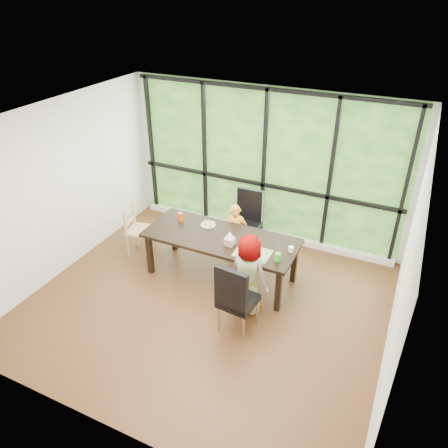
{
  "coord_description": "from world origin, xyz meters",
  "views": [
    {
      "loc": [
        2.32,
        -4.35,
        4.21
      ],
      "look_at": [
        0.01,
        0.56,
        1.05
      ],
      "focal_mm": 34.5,
      "sensor_mm": 36.0,
      "label": 1
    }
  ],
  "objects": [
    {
      "name": "straw_pink",
      "position": [
        0.9,
        0.42,
        0.92
      ],
      "size": [
        0.01,
        0.04,
        0.2
      ],
      "primitive_type": "cylinder",
      "rotation": [
        0.14,
        0.0,
        0.0
      ],
      "color": "pink",
      "rests_on": "green_cup"
    },
    {
      "name": "green_cup",
      "position": [
        0.9,
        0.42,
        0.81
      ],
      "size": [
        0.08,
        0.08,
        0.13
      ],
      "primitive_type": "cylinder",
      "color": "green",
      "rests_on": "dining_table"
    },
    {
      "name": "dining_table",
      "position": [
        -0.09,
        0.66,
        0.38
      ],
      "size": [
        2.43,
        1.14,
        0.75
      ],
      "primitive_type": "cube",
      "rotation": [
        0.0,
        0.0,
        0.08
      ],
      "color": "black",
      "rests_on": "ground"
    },
    {
      "name": "plate_near",
      "position": [
        0.53,
        0.43,
        0.76
      ],
      "size": [
        0.22,
        0.22,
        0.01
      ],
      "primitive_type": "cylinder",
      "color": "white",
      "rests_on": "dining_table"
    },
    {
      "name": "chair_interior_leather",
      "position": [
        0.61,
        -0.27,
        0.54
      ],
      "size": [
        0.5,
        0.5,
        1.08
      ],
      "primitive_type": "cube",
      "rotation": [
        0.0,
        0.0,
        3.04
      ],
      "color": "black",
      "rests_on": "ground"
    },
    {
      "name": "orange_cup",
      "position": [
        -0.9,
        0.84,
        0.82
      ],
      "size": [
        0.09,
        0.09,
        0.14
      ],
      "primitive_type": "cylinder",
      "color": "#E04E0C",
      "rests_on": "dining_table"
    },
    {
      "name": "window_mullions",
      "position": [
        0.0,
        2.19,
        1.35
      ],
      "size": [
        4.8,
        0.06,
        2.65
      ],
      "primitive_type": null,
      "color": "black",
      "rests_on": "back_wall"
    },
    {
      "name": "white_mug",
      "position": [
        1.0,
        0.73,
        0.79
      ],
      "size": [
        0.08,
        0.08,
        0.08
      ],
      "primitive_type": "cylinder",
      "color": "white",
      "rests_on": "dining_table"
    },
    {
      "name": "crepe_rolls_near",
      "position": [
        0.53,
        0.43,
        0.78
      ],
      "size": [
        0.05,
        0.12,
        0.04
      ],
      "primitive_type": null,
      "color": "tan",
      "rests_on": "plate_near"
    },
    {
      "name": "foliage_backdrop",
      "position": [
        0.0,
        2.23,
        1.35
      ],
      "size": [
        4.8,
        0.02,
        2.65
      ],
      "primitive_type": "cube",
      "color": "#1D511B",
      "rests_on": "back_wall"
    },
    {
      "name": "tissue",
      "position": [
        0.12,
        0.52,
        0.92
      ],
      "size": [
        0.12,
        0.12,
        0.11
      ],
      "primitive_type": "cone",
      "color": "white",
      "rests_on": "tissue_box"
    },
    {
      "name": "straw_white",
      "position": [
        -0.9,
        0.84,
        0.93
      ],
      "size": [
        0.01,
        0.04,
        0.2
      ],
      "primitive_type": "cylinder",
      "rotation": [
        0.14,
        0.0,
        0.0
      ],
      "color": "white",
      "rests_on": "orange_cup"
    },
    {
      "name": "child_toddler",
      "position": [
        -0.09,
        1.24,
        0.5
      ],
      "size": [
        0.43,
        0.36,
        1.0
      ],
      "primitive_type": "imported",
      "rotation": [
        0.0,
        0.0,
        0.38
      ],
      "color": "orange",
      "rests_on": "ground"
    },
    {
      "name": "child_older",
      "position": [
        0.6,
        0.13,
        0.61
      ],
      "size": [
        0.67,
        0.52,
        1.22
      ],
      "primitive_type": "imported",
      "rotation": [
        0.0,
        0.0,
        2.9
      ],
      "color": "slate",
      "rests_on": "ground"
    },
    {
      "name": "plate_far",
      "position": [
        -0.43,
        0.89,
        0.76
      ],
      "size": [
        0.24,
        0.24,
        0.01
      ],
      "primitive_type": "cylinder",
      "color": "white",
      "rests_on": "dining_table"
    },
    {
      "name": "tissue_box",
      "position": [
        0.12,
        0.52,
        0.81
      ],
      "size": [
        0.14,
        0.14,
        0.12
      ],
      "primitive_type": "cube",
      "color": "tan",
      "rests_on": "dining_table"
    },
    {
      "name": "chair_window_leather",
      "position": [
        -0.06,
        1.57,
        0.54
      ],
      "size": [
        0.47,
        0.47,
        1.08
      ],
      "primitive_type": "cube",
      "rotation": [
        0.0,
        0.0,
        0.02
      ],
      "color": "black",
      "rests_on": "ground"
    },
    {
      "name": "chair_end_beech",
      "position": [
        -1.63,
        0.7,
        0.45
      ],
      "size": [
        0.49,
        0.5,
        0.9
      ],
      "primitive_type": "cube",
      "rotation": [
        0.0,
        0.0,
        1.8
      ],
      "color": "tan",
      "rests_on": "ground"
    },
    {
      "name": "ground",
      "position": [
        0.0,
        0.0,
        0.0
      ],
      "size": [
        5.0,
        5.0,
        0.0
      ],
      "primitive_type": "plane",
      "color": "black",
      "rests_on": "ground"
    },
    {
      "name": "crepe_rolls_far",
      "position": [
        -0.43,
        0.89,
        0.78
      ],
      "size": [
        0.2,
        0.12,
        0.04
      ],
      "primitive_type": null,
      "color": "tan",
      "rests_on": "plate_far"
    },
    {
      "name": "back_wall",
      "position": [
        0.0,
        2.25,
        1.35
      ],
      "size": [
        5.0,
        0.0,
        5.0
      ],
      "primitive_type": "plane",
      "rotation": [
        1.57,
        0.0,
        0.0
      ],
      "color": "silver",
      "rests_on": "ground"
    },
    {
      "name": "placemat",
      "position": [
        0.52,
        0.45,
        0.75
      ],
      "size": [
        0.51,
        0.37,
        0.01
      ],
      "primitive_type": "cube",
      "color": "tan",
      "rests_on": "dining_table"
    },
    {
      "name": "window_sill",
      "position": [
        0.0,
        2.15,
        0.05
      ],
      "size": [
        4.8,
        0.12,
        0.1
      ],
      "primitive_type": "cube",
      "color": "silver",
      "rests_on": "ground"
    }
  ]
}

